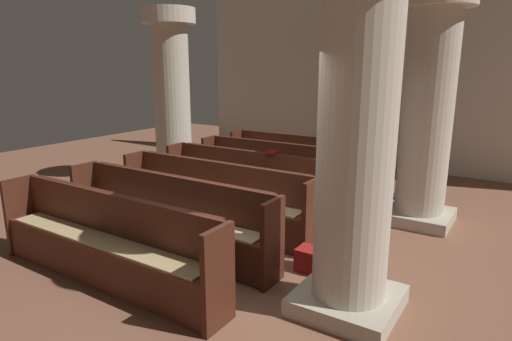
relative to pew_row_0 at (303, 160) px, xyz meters
The scene contains 15 objects.
ground_plane 3.70m from the pew_row_0, 74.53° to the right, with size 19.20×19.20×0.00m, color brown.
back_wall 3.23m from the pew_row_0, 69.00° to the left, with size 10.00×0.16×4.50m, color silver.
pew_row_0 is the anchor object (origin of this frame).
pew_row_1 0.97m from the pew_row_0, 90.00° to the right, with size 3.26×0.46×0.99m.
pew_row_2 1.94m from the pew_row_0, 90.00° to the right, with size 3.26×0.47×0.99m.
pew_row_3 2.91m from the pew_row_0, 90.00° to the right, with size 3.26×0.46×0.99m.
pew_row_4 3.87m from the pew_row_0, 90.00° to the right, with size 3.26×0.46×0.99m.
pew_row_5 4.84m from the pew_row_0, 90.00° to the right, with size 3.26×0.47×0.99m.
pillar_aisle_side 2.95m from the pew_row_0, 20.52° to the right, with size 1.06×1.06×3.47m.
pillar_far_side 2.97m from the pew_row_0, 155.24° to the right, with size 1.06×1.06×3.47m.
pillar_aisle_rear 4.81m from the pew_row_0, 57.55° to the right, with size 1.04×1.04×3.47m.
lectern 1.27m from the pew_row_0, 60.86° to the left, with size 0.48×0.45×1.08m.
hymn_book 1.84m from the pew_row_0, 79.53° to the right, with size 0.16×0.22×0.04m, color maroon.
kneeler_box_navy 1.96m from the pew_row_0, 13.36° to the right, with size 0.35×0.28×0.22m, color navy.
kneeler_box_red 3.83m from the pew_row_0, 61.37° to the right, with size 0.36×0.27×0.27m, color maroon.
Camera 1 is at (2.86, -4.17, 2.39)m, focal length 30.43 mm.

